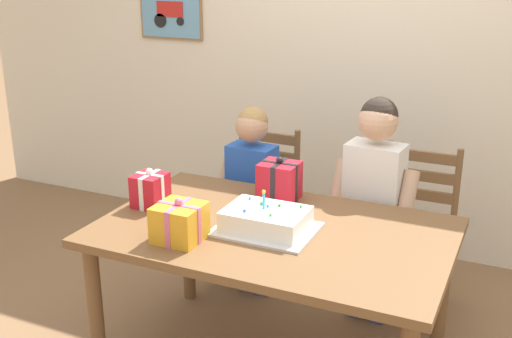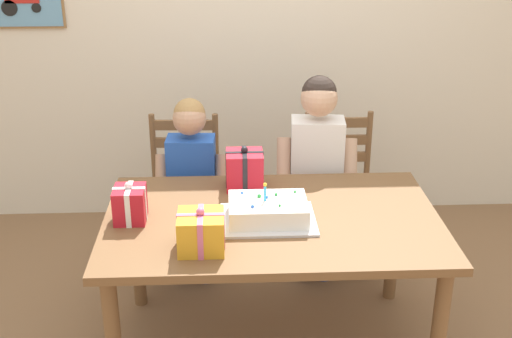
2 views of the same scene
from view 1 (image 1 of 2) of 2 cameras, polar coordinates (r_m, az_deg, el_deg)
back_wall at (r=4.18m, az=10.48°, el=10.09°), size 6.40×0.11×2.60m
dining_table at (r=2.89m, az=1.60°, el=-6.97°), size 1.58×0.99×0.74m
birthday_cake at (r=2.81m, az=0.91°, el=-4.70°), size 0.44×0.34×0.19m
gift_box_red_large at (r=3.12m, az=-9.52°, el=-1.87°), size 0.15×0.16×0.20m
gift_box_beside_cake at (r=2.73m, az=-6.95°, el=-4.83°), size 0.20×0.20×0.20m
gift_box_corner_small at (r=3.16m, az=2.13°, el=-1.10°), size 0.19×0.18×0.23m
chair_left at (r=3.86m, az=0.20°, el=-3.14°), size 0.44×0.44×0.92m
chair_right at (r=3.61m, az=14.05°, el=-5.39°), size 0.42×0.42×0.92m
child_older at (r=3.32m, az=10.61°, el=-1.86°), size 0.46×0.27×1.24m
child_younger at (r=3.56m, az=-0.38°, el=-1.30°), size 0.41×0.24×1.13m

